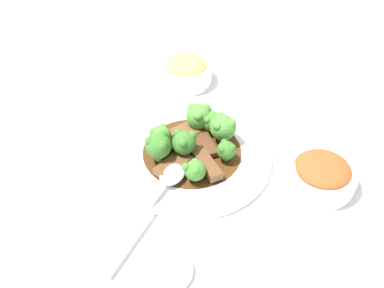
% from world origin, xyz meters
% --- Properties ---
extents(ground_plane, '(4.00, 4.00, 0.00)m').
position_xyz_m(ground_plane, '(0.00, 0.00, 0.00)').
color(ground_plane, white).
extents(main_plate, '(0.29, 0.29, 0.02)m').
position_xyz_m(main_plate, '(0.00, 0.00, 0.01)').
color(main_plate, white).
rests_on(main_plate, ground_plane).
extents(beef_strip_0, '(0.07, 0.07, 0.01)m').
position_xyz_m(beef_strip_0, '(0.04, 0.04, 0.02)').
color(beef_strip_0, brown).
rests_on(beef_strip_0, main_plate).
extents(beef_strip_1, '(0.06, 0.04, 0.01)m').
position_xyz_m(beef_strip_1, '(0.03, -0.01, 0.02)').
color(beef_strip_1, '#56331E').
rests_on(beef_strip_1, main_plate).
extents(beef_strip_2, '(0.06, 0.06, 0.01)m').
position_xyz_m(beef_strip_2, '(0.01, -0.04, 0.03)').
color(beef_strip_2, brown).
rests_on(beef_strip_2, main_plate).
extents(beef_strip_3, '(0.05, 0.08, 0.01)m').
position_xyz_m(beef_strip_3, '(-0.02, 0.04, 0.03)').
color(beef_strip_3, brown).
rests_on(beef_strip_3, main_plate).
extents(beef_strip_4, '(0.05, 0.08, 0.01)m').
position_xyz_m(beef_strip_4, '(-0.02, -0.01, 0.02)').
color(beef_strip_4, '#56331E').
rests_on(beef_strip_4, main_plate).
extents(broccoli_floret_0, '(0.04, 0.04, 0.05)m').
position_xyz_m(broccoli_floret_0, '(0.06, -0.01, 0.05)').
color(broccoli_floret_0, '#8EB756').
rests_on(broccoli_floret_0, main_plate).
extents(broccoli_floret_1, '(0.05, 0.05, 0.05)m').
position_xyz_m(broccoli_floret_1, '(-0.06, -0.02, 0.05)').
color(broccoli_floret_1, '#8EB756').
rests_on(broccoli_floret_1, main_plate).
extents(broccoli_floret_2, '(0.04, 0.04, 0.05)m').
position_xyz_m(broccoli_floret_2, '(0.01, 0.01, 0.05)').
color(broccoli_floret_2, '#8EB756').
rests_on(broccoli_floret_2, main_plate).
extents(broccoli_floret_3, '(0.04, 0.04, 0.04)m').
position_xyz_m(broccoli_floret_3, '(0.00, 0.07, 0.04)').
color(broccoli_floret_3, '#8EB756').
rests_on(broccoli_floret_3, main_plate).
extents(broccoli_floret_4, '(0.03, 0.03, 0.04)m').
position_xyz_m(broccoli_floret_4, '(-0.06, 0.03, 0.04)').
color(broccoli_floret_4, '#8EB756').
rests_on(broccoli_floret_4, main_plate).
extents(broccoli_floret_5, '(0.05, 0.05, 0.05)m').
position_xyz_m(broccoli_floret_5, '(-0.02, -0.06, 0.05)').
color(broccoli_floret_5, '#8EB756').
rests_on(broccoli_floret_5, main_plate).
extents(broccoli_floret_6, '(0.04, 0.04, 0.06)m').
position_xyz_m(broccoli_floret_6, '(0.06, 0.02, 0.05)').
color(broccoli_floret_6, '#7FA84C').
rests_on(broccoli_floret_6, main_plate).
extents(broccoli_floret_7, '(0.04, 0.04, 0.04)m').
position_xyz_m(broccoli_floret_7, '(-0.04, -0.05, 0.04)').
color(broccoli_floret_7, '#8EB756').
rests_on(broccoli_floret_7, main_plate).
extents(serving_spoon, '(0.14, 0.21, 0.01)m').
position_xyz_m(serving_spoon, '(0.05, 0.08, 0.03)').
color(serving_spoon, silver).
rests_on(serving_spoon, main_plate).
extents(side_bowl_kimchi, '(0.12, 0.12, 0.05)m').
position_xyz_m(side_bowl_kimchi, '(-0.21, 0.08, 0.03)').
color(side_bowl_kimchi, white).
rests_on(side_bowl_kimchi, ground_plane).
extents(side_bowl_appetizer, '(0.11, 0.11, 0.06)m').
position_xyz_m(side_bowl_appetizer, '(-0.01, -0.24, 0.03)').
color(side_bowl_appetizer, white).
rests_on(side_bowl_appetizer, ground_plane).
extents(sauce_dish, '(0.07, 0.07, 0.01)m').
position_xyz_m(sauce_dish, '(0.05, 0.23, 0.01)').
color(sauce_dish, white).
rests_on(sauce_dish, ground_plane).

